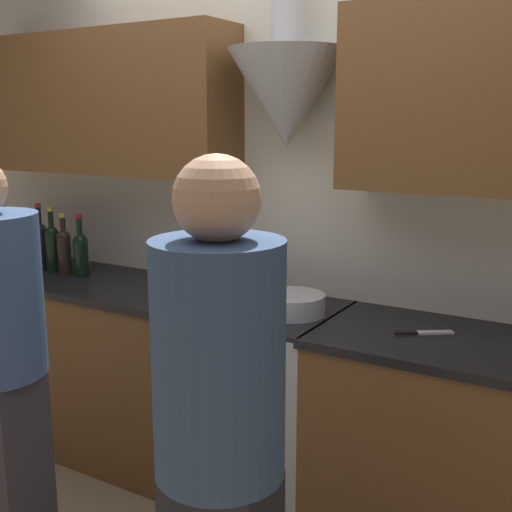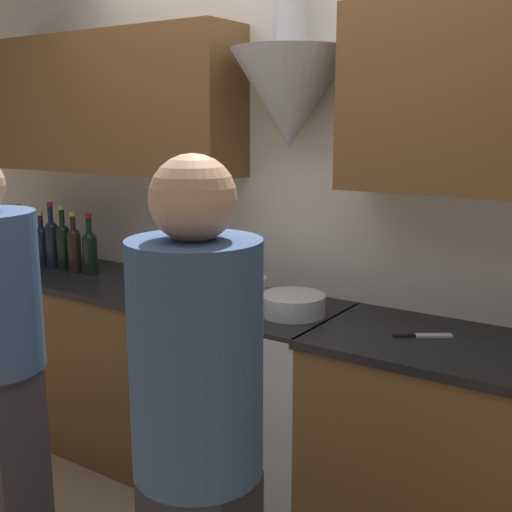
{
  "view_description": "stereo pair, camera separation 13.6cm",
  "coord_description": "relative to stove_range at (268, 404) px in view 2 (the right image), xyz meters",
  "views": [
    {
      "loc": [
        1.33,
        -2.01,
        1.71
      ],
      "look_at": [
        0.0,
        0.24,
        1.16
      ],
      "focal_mm": 45.0,
      "sensor_mm": 36.0,
      "label": 1
    },
    {
      "loc": [
        1.45,
        -1.94,
        1.71
      ],
      "look_at": [
        0.0,
        0.24,
        1.16
      ],
      "focal_mm": 45.0,
      "sensor_mm": 36.0,
      "label": 2
    }
  ],
  "objects": [
    {
      "name": "counter_right",
      "position": [
        0.93,
        -0.0,
        -0.0
      ],
      "size": [
        1.29,
        0.62,
        0.91
      ],
      "color": "brown",
      "rests_on": "ground_plane"
    },
    {
      "name": "stove_range",
      "position": [
        0.0,
        0.0,
        0.0
      ],
      "size": [
        0.6,
        0.6,
        0.91
      ],
      "color": "silver",
      "rests_on": "ground_plane"
    },
    {
      "name": "wine_bottle_0",
      "position": [
        -1.79,
        0.01,
        0.59
      ],
      "size": [
        0.07,
        0.07,
        0.33
      ],
      "color": "black",
      "rests_on": "counter_left"
    },
    {
      "name": "stock_pot",
      "position": [
        -0.14,
        -0.02,
        0.52
      ],
      "size": [
        0.24,
        0.24,
        0.13
      ],
      "color": "silver",
      "rests_on": "stove_range"
    },
    {
      "name": "counter_left",
      "position": [
        -1.09,
        -0.0,
        -0.0
      ],
      "size": [
        1.59,
        0.62,
        0.91
      ],
      "color": "brown",
      "rests_on": "ground_plane"
    },
    {
      "name": "wine_bottle_2",
      "position": [
        -1.62,
        -0.01,
        0.58
      ],
      "size": [
        0.08,
        0.08,
        0.31
      ],
      "color": "black",
      "rests_on": "counter_left"
    },
    {
      "name": "wine_bottle_3",
      "position": [
        -1.53,
        0.01,
        0.58
      ],
      "size": [
        0.07,
        0.07,
        0.31
      ],
      "color": "black",
      "rests_on": "counter_left"
    },
    {
      "name": "person_foreground_right",
      "position": [
        0.48,
        -1.09,
        0.45
      ],
      "size": [
        0.34,
        0.34,
        1.64
      ],
      "color": "#28282D",
      "rests_on": "ground_plane"
    },
    {
      "name": "wine_bottle_4",
      "position": [
        -1.44,
        0.01,
        0.6
      ],
      "size": [
        0.07,
        0.07,
        0.36
      ],
      "color": "black",
      "rests_on": "counter_left"
    },
    {
      "name": "wine_bottle_5",
      "position": [
        -1.35,
        0.01,
        0.59
      ],
      "size": [
        0.08,
        0.08,
        0.35
      ],
      "color": "black",
      "rests_on": "counter_left"
    },
    {
      "name": "mixing_bowl",
      "position": [
        0.14,
        -0.02,
        0.5
      ],
      "size": [
        0.28,
        0.28,
        0.09
      ],
      "color": "silver",
      "rests_on": "stove_range"
    },
    {
      "name": "wine_bottle_1",
      "position": [
        -1.71,
        0.0,
        0.59
      ],
      "size": [
        0.07,
        0.07,
        0.33
      ],
      "color": "black",
      "rests_on": "counter_left"
    },
    {
      "name": "wall_back",
      "position": [
        -0.06,
        0.26,
        1.02
      ],
      "size": [
        8.4,
        0.51,
        2.6
      ],
      "color": "silver",
      "rests_on": "ground_plane"
    },
    {
      "name": "chefs_knife",
      "position": [
        0.69,
        0.0,
        0.46
      ],
      "size": [
        0.2,
        0.15,
        0.01
      ],
      "rotation": [
        0.0,
        0.0,
        0.6
      ],
      "color": "silver",
      "rests_on": "counter_right"
    },
    {
      "name": "wine_bottle_7",
      "position": [
        -1.13,
        0.01,
        0.58
      ],
      "size": [
        0.08,
        0.08,
        0.33
      ],
      "color": "black",
      "rests_on": "counter_left"
    },
    {
      "name": "wine_bottle_6",
      "position": [
        -1.24,
        -0.01,
        0.59
      ],
      "size": [
        0.07,
        0.07,
        0.33
      ],
      "color": "black",
      "rests_on": "counter_left"
    }
  ]
}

